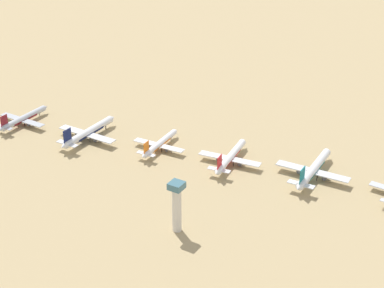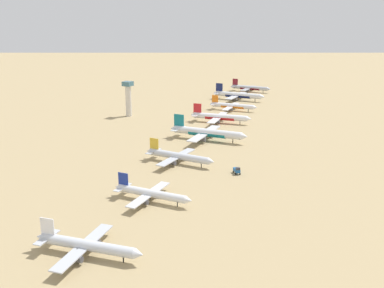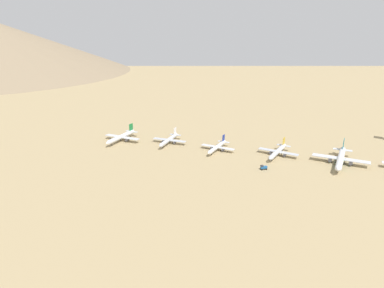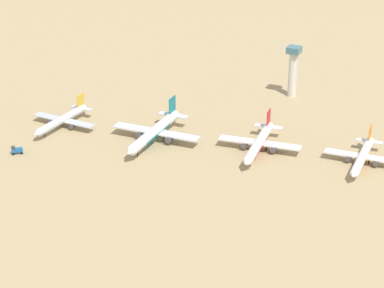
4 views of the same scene
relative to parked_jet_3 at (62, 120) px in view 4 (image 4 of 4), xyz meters
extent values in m
plane|color=tan|center=(-6.20, 49.41, -4.26)|extent=(2420.34, 2420.34, 0.00)
cylinder|color=silver|center=(0.48, -0.02, 0.11)|extent=(37.65, 5.73, 3.96)
cone|color=silver|center=(20.88, -0.99, 0.11)|extent=(3.51, 4.03, 3.88)
cone|color=silver|center=(-19.71, 0.94, 0.11)|extent=(3.08, 3.70, 3.56)
cube|color=gold|center=(-15.96, 0.76, 4.75)|extent=(5.74, 0.64, 7.29)
cube|color=#B6BBC5|center=(-16.59, 0.79, 0.51)|extent=(3.92, 12.65, 0.38)
cube|color=#B6BBC5|center=(-1.08, 0.05, -0.58)|extent=(6.88, 35.63, 0.47)
cylinder|color=#4C4C54|center=(0.05, 6.26, -2.01)|extent=(4.48, 2.60, 2.40)
cylinder|color=#4C4C54|center=(-0.55, -6.23, -2.01)|extent=(4.48, 2.60, 2.40)
cylinder|color=black|center=(14.72, -0.70, -2.27)|extent=(0.46, 0.46, 3.98)
cylinder|color=black|center=(-1.99, 2.81, -2.27)|extent=(0.46, 0.46, 3.98)
cylinder|color=black|center=(-2.25, -2.61, -2.27)|extent=(0.46, 0.46, 3.98)
cylinder|color=silver|center=(-4.49, 50.74, 1.28)|extent=(47.69, 6.85, 5.02)
cone|color=silver|center=(21.38, 51.74, 1.28)|extent=(4.41, 5.08, 4.92)
cone|color=silver|center=(-30.08, 49.75, 1.28)|extent=(3.87, 4.66, 4.52)
cube|color=#14727F|center=(-25.33, 49.93, 7.16)|extent=(7.27, 0.74, 9.24)
cube|color=silver|center=(-26.12, 49.90, 1.79)|extent=(4.83, 16.00, 0.48)
cube|color=silver|center=(-6.46, 50.66, 0.41)|extent=(8.33, 45.12, 0.59)
cylinder|color=#4C4C54|center=(-5.71, 58.62, -1.41)|extent=(5.66, 3.25, 3.04)
cylinder|color=#4C4C54|center=(-5.10, 42.79, -1.41)|extent=(5.66, 3.25, 3.04)
cylinder|color=black|center=(13.56, 51.43, -1.74)|extent=(0.58, 0.58, 5.04)
cylinder|color=black|center=(-7.92, 54.04, -1.74)|extent=(0.58, 0.58, 5.04)
cylinder|color=black|center=(-7.65, 47.18, -1.74)|extent=(0.58, 0.58, 5.04)
cylinder|color=#14727F|center=(-4.49, 50.74, 0.91)|extent=(26.32, 6.03, 5.03)
cylinder|color=white|center=(-15.84, 100.83, 0.65)|extent=(42.37, 9.57, 4.45)
cone|color=white|center=(6.94, 103.64, 0.65)|extent=(4.25, 4.78, 4.36)
cone|color=white|center=(-38.38, 98.06, 0.65)|extent=(3.74, 4.37, 4.00)
cube|color=red|center=(-34.20, 98.57, 5.86)|extent=(6.44, 1.19, 8.19)
cube|color=silver|center=(-34.89, 98.48, 1.10)|extent=(5.44, 14.40, 0.42)
cube|color=silver|center=(-17.58, 100.62, -0.12)|extent=(10.67, 40.22, 0.53)
cylinder|color=#4C4C54|center=(-17.51, 107.70, -1.73)|extent=(5.21, 3.27, 2.69)
cylinder|color=#4C4C54|center=(-15.79, 93.76, -1.73)|extent=(5.21, 3.27, 2.69)
cylinder|color=black|center=(0.06, 102.79, -2.03)|extent=(0.52, 0.52, 4.47)
cylinder|color=black|center=(-19.11, 103.49, -2.03)|extent=(0.52, 0.52, 4.47)
cylinder|color=black|center=(-18.37, 97.45, -2.03)|extent=(0.52, 0.52, 4.47)
cylinder|color=red|center=(-15.84, 100.83, 0.32)|extent=(23.55, 7.26, 4.46)
cylinder|color=white|center=(-23.26, 148.54, 0.13)|extent=(37.83, 6.19, 3.98)
cone|color=white|center=(-2.79, 149.75, 0.13)|extent=(3.57, 4.09, 3.90)
cone|color=white|center=(-43.52, 147.35, 0.13)|extent=(3.14, 3.74, 3.58)
cube|color=orange|center=(-39.76, 147.57, 4.79)|extent=(5.77, 0.70, 7.32)
cube|color=silver|center=(-40.39, 147.53, 0.53)|extent=(4.08, 12.73, 0.38)
cube|color=silver|center=(-24.83, 148.45, -0.56)|extent=(7.32, 35.82, 0.47)
cylinder|color=#4C4C54|center=(-24.36, 154.77, -2.00)|extent=(4.53, 2.66, 2.41)
cylinder|color=#4C4C54|center=(-23.62, 142.23, -2.00)|extent=(4.53, 2.66, 2.41)
cylinder|color=black|center=(-8.97, 149.39, -2.26)|extent=(0.46, 0.46, 4.00)
cylinder|color=black|center=(-26.03, 151.11, -2.26)|extent=(0.46, 0.46, 4.00)
cylinder|color=black|center=(-25.71, 145.67, -2.26)|extent=(0.46, 0.46, 4.00)
cylinder|color=orange|center=(-23.26, 148.54, -0.17)|extent=(20.91, 5.20, 3.98)
cube|color=#1E5999|center=(35.61, -1.42, -2.31)|extent=(5.16, 5.43, 1.70)
cube|color=#333338|center=(36.73, -2.69, -0.91)|extent=(2.74, 2.72, 1.10)
cylinder|color=black|center=(37.78, -2.14, -3.71)|extent=(0.99, 1.06, 1.10)
cylinder|color=black|center=(36.05, -3.66, -3.71)|extent=(0.99, 1.06, 1.10)
cylinder|color=black|center=(35.17, 0.83, -3.71)|extent=(0.99, 1.06, 1.10)
cylinder|color=black|center=(33.44, -0.69, -3.71)|extent=(0.99, 1.06, 1.10)
cylinder|color=beige|center=(-93.55, 90.60, 8.38)|extent=(4.80, 4.80, 25.28)
cube|color=#3F6B7A|center=(-93.55, 90.60, 22.82)|extent=(7.20, 7.20, 3.60)
camera|label=1|loc=(-325.12, -59.94, 190.27)|focal=59.97mm
camera|label=2|loc=(108.70, -206.93, 75.68)|focal=40.78mm
camera|label=3|loc=(285.83, 69.44, 103.78)|focal=32.28mm
camera|label=4|loc=(291.26, 213.61, 149.52)|focal=70.87mm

